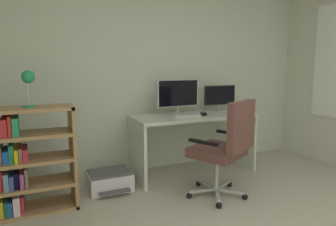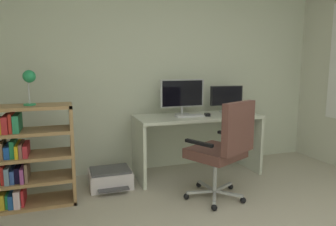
{
  "view_description": "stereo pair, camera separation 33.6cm",
  "coord_description": "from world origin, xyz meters",
  "px_view_note": "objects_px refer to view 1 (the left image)",
  "views": [
    {
      "loc": [
        -1.48,
        -1.08,
        1.37
      ],
      "look_at": [
        -0.1,
        1.94,
        0.85
      ],
      "focal_mm": 33.04,
      "sensor_mm": 36.0,
      "label": 1
    },
    {
      "loc": [
        -1.17,
        -1.2,
        1.37
      ],
      "look_at": [
        -0.1,
        1.94,
        0.85
      ],
      "focal_mm": 33.04,
      "sensor_mm": 36.0,
      "label": 2
    }
  ],
  "objects_px": {
    "desk_lamp": "(28,80)",
    "printer": "(110,180)",
    "monitor_main": "(178,94)",
    "monitor_secondary": "(220,97)",
    "desk": "(193,130)",
    "office_chair": "(226,145)",
    "keyboard": "(186,115)",
    "computer_mouse": "(203,114)",
    "bookshelf": "(25,162)"
  },
  "relations": [
    {
      "from": "keyboard",
      "to": "desk_lamp",
      "type": "relative_size",
      "value": 1.02
    },
    {
      "from": "desk_lamp",
      "to": "printer",
      "type": "height_order",
      "value": "desk_lamp"
    },
    {
      "from": "keyboard",
      "to": "bookshelf",
      "type": "relative_size",
      "value": 0.34
    },
    {
      "from": "bookshelf",
      "to": "monitor_main",
      "type": "bearing_deg",
      "value": 12.6
    },
    {
      "from": "monitor_main",
      "to": "keyboard",
      "type": "xyz_separation_m",
      "value": [
        0.02,
        -0.19,
        -0.24
      ]
    },
    {
      "from": "keyboard",
      "to": "desk_lamp",
      "type": "xyz_separation_m",
      "value": [
        -1.72,
        -0.21,
        0.47
      ]
    },
    {
      "from": "office_chair",
      "to": "monitor_secondary",
      "type": "bearing_deg",
      "value": 59.61
    },
    {
      "from": "desk",
      "to": "office_chair",
      "type": "bearing_deg",
      "value": -95.17
    },
    {
      "from": "desk",
      "to": "monitor_main",
      "type": "height_order",
      "value": "monitor_main"
    },
    {
      "from": "desk_lamp",
      "to": "printer",
      "type": "relative_size",
      "value": 0.71
    },
    {
      "from": "printer",
      "to": "desk",
      "type": "bearing_deg",
      "value": 4.1
    },
    {
      "from": "desk",
      "to": "printer",
      "type": "bearing_deg",
      "value": -175.9
    },
    {
      "from": "computer_mouse",
      "to": "monitor_main",
      "type": "bearing_deg",
      "value": 154.63
    },
    {
      "from": "desk_lamp",
      "to": "bookshelf",
      "type": "bearing_deg",
      "value": 179.71
    },
    {
      "from": "desk",
      "to": "bookshelf",
      "type": "height_order",
      "value": "bookshelf"
    },
    {
      "from": "bookshelf",
      "to": "printer",
      "type": "relative_size",
      "value": 2.12
    },
    {
      "from": "monitor_main",
      "to": "printer",
      "type": "height_order",
      "value": "monitor_main"
    },
    {
      "from": "desk",
      "to": "office_chair",
      "type": "relative_size",
      "value": 1.5
    },
    {
      "from": "monitor_secondary",
      "to": "desk",
      "type": "bearing_deg",
      "value": -164.72
    },
    {
      "from": "monitor_main",
      "to": "office_chair",
      "type": "xyz_separation_m",
      "value": [
        0.08,
        -0.92,
        -0.44
      ]
    },
    {
      "from": "keyboard",
      "to": "desk_lamp",
      "type": "height_order",
      "value": "desk_lamp"
    },
    {
      "from": "bookshelf",
      "to": "desk_lamp",
      "type": "xyz_separation_m",
      "value": [
        0.07,
        -0.0,
        0.75
      ]
    },
    {
      "from": "keyboard",
      "to": "desk_lamp",
      "type": "distance_m",
      "value": 1.79
    },
    {
      "from": "monitor_main",
      "to": "desk",
      "type": "bearing_deg",
      "value": -39.41
    },
    {
      "from": "bookshelf",
      "to": "printer",
      "type": "height_order",
      "value": "bookshelf"
    },
    {
      "from": "desk_lamp",
      "to": "monitor_main",
      "type": "bearing_deg",
      "value": 13.12
    },
    {
      "from": "desk_lamp",
      "to": "printer",
      "type": "xyz_separation_m",
      "value": [
        0.75,
        0.19,
        -1.13
      ]
    },
    {
      "from": "keyboard",
      "to": "printer",
      "type": "height_order",
      "value": "keyboard"
    },
    {
      "from": "office_chair",
      "to": "bookshelf",
      "type": "bearing_deg",
      "value": 164.11
    },
    {
      "from": "keyboard",
      "to": "computer_mouse",
      "type": "relative_size",
      "value": 3.4
    },
    {
      "from": "keyboard",
      "to": "desk",
      "type": "bearing_deg",
      "value": 26.78
    },
    {
      "from": "bookshelf",
      "to": "printer",
      "type": "bearing_deg",
      "value": 12.86
    },
    {
      "from": "keyboard",
      "to": "office_chair",
      "type": "xyz_separation_m",
      "value": [
        0.06,
        -0.73,
        -0.2
      ]
    },
    {
      "from": "keyboard",
      "to": "computer_mouse",
      "type": "xyz_separation_m",
      "value": [
        0.23,
        -0.03,
        0.01
      ]
    },
    {
      "from": "monitor_secondary",
      "to": "bookshelf",
      "type": "relative_size",
      "value": 0.45
    },
    {
      "from": "computer_mouse",
      "to": "bookshelf",
      "type": "distance_m",
      "value": 2.04
    },
    {
      "from": "monitor_secondary",
      "to": "office_chair",
      "type": "xyz_separation_m",
      "value": [
        -0.54,
        -0.92,
        -0.38
      ]
    },
    {
      "from": "monitor_secondary",
      "to": "office_chair",
      "type": "distance_m",
      "value": 1.14
    },
    {
      "from": "desk_lamp",
      "to": "office_chair",
      "type": "bearing_deg",
      "value": -16.49
    },
    {
      "from": "monitor_secondary",
      "to": "bookshelf",
      "type": "xyz_separation_m",
      "value": [
        -2.4,
        -0.4,
        -0.47
      ]
    },
    {
      "from": "desk",
      "to": "bookshelf",
      "type": "bearing_deg",
      "value": -172.1
    },
    {
      "from": "desk",
      "to": "printer",
      "type": "xyz_separation_m",
      "value": [
        -1.1,
        -0.08,
        -0.46
      ]
    },
    {
      "from": "monitor_secondary",
      "to": "bookshelf",
      "type": "height_order",
      "value": "monitor_secondary"
    },
    {
      "from": "monitor_main",
      "to": "bookshelf",
      "type": "bearing_deg",
      "value": -167.4
    },
    {
      "from": "desk_lamp",
      "to": "computer_mouse",
      "type": "bearing_deg",
      "value": 5.28
    },
    {
      "from": "monitor_main",
      "to": "monitor_secondary",
      "type": "xyz_separation_m",
      "value": [
        0.63,
        0.0,
        -0.05
      ]
    },
    {
      "from": "monitor_secondary",
      "to": "office_chair",
      "type": "relative_size",
      "value": 0.43
    },
    {
      "from": "desk",
      "to": "computer_mouse",
      "type": "relative_size",
      "value": 15.38
    },
    {
      "from": "desk",
      "to": "monitor_main",
      "type": "xyz_separation_m",
      "value": [
        -0.16,
        0.13,
        0.45
      ]
    },
    {
      "from": "monitor_main",
      "to": "desk_lamp",
      "type": "relative_size",
      "value": 1.72
    }
  ]
}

